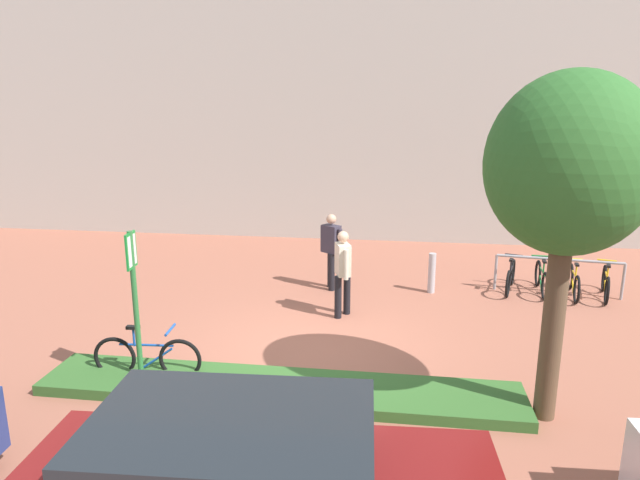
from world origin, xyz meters
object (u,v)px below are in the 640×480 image
object	(u,v)px
person_suited_navy	(331,247)
person_shirt_white	(343,268)
tree_sidewalk	(570,168)
bike_rack_cluster	(557,279)
parking_sign_post	(134,286)
bike_at_sign	(147,357)
bollard_steel	(432,273)

from	to	relation	value
person_suited_navy	person_shirt_white	world-z (taller)	same
tree_sidewalk	person_suited_navy	bearing A→B (deg)	125.40
bike_rack_cluster	person_shirt_white	bearing A→B (deg)	-157.07
person_shirt_white	parking_sign_post	bearing A→B (deg)	-130.38
tree_sidewalk	bike_at_sign	size ratio (longest dim) A/B	2.69
bike_at_sign	person_shirt_white	xyz separation A→B (m)	(2.69, 2.99, 0.63)
tree_sidewalk	parking_sign_post	distance (m)	6.04
bike_at_sign	bike_rack_cluster	size ratio (longest dim) A/B	0.64
bike_at_sign	bollard_steel	world-z (taller)	bollard_steel
bollard_steel	person_suited_navy	bearing A→B (deg)	-179.07
bike_at_sign	bike_rack_cluster	bearing A→B (deg)	34.20
tree_sidewalk	person_shirt_white	distance (m)	5.07
tree_sidewalk	bike_at_sign	distance (m)	6.49
tree_sidewalk	bike_rack_cluster	xyz separation A→B (m)	(1.48, 5.19, -3.01)
bike_at_sign	bollard_steel	distance (m)	6.47
bike_at_sign	person_shirt_white	size ratio (longest dim) A/B	0.98
bike_rack_cluster	bollard_steel	size ratio (longest dim) A/B	2.93
parking_sign_post	bike_at_sign	distance (m)	1.22
bollard_steel	tree_sidewalk	bearing A→B (deg)	-75.84
bike_at_sign	bike_rack_cluster	world-z (taller)	bike_at_sign
bike_at_sign	person_suited_navy	size ratio (longest dim) A/B	0.98
tree_sidewalk	parking_sign_post	xyz separation A→B (m)	(-5.77, 0.09, -1.81)
bike_rack_cluster	person_suited_navy	distance (m)	5.01
parking_sign_post	person_shirt_white	size ratio (longest dim) A/B	1.37
bike_rack_cluster	person_shirt_white	distance (m)	4.97
parking_sign_post	person_suited_navy	distance (m)	5.35
person_suited_navy	bike_rack_cluster	bearing A→B (deg)	3.41
tree_sidewalk	bike_rack_cluster	world-z (taller)	tree_sidewalk
tree_sidewalk	parking_sign_post	bearing A→B (deg)	179.12
bike_rack_cluster	person_suited_navy	world-z (taller)	person_suited_navy
bike_rack_cluster	bollard_steel	bearing A→B (deg)	-174.55
bollard_steel	person_suited_navy	size ratio (longest dim) A/B	0.52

